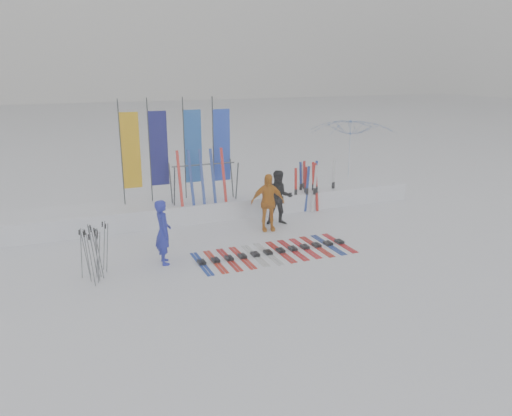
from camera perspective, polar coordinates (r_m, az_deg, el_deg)
name	(u,v)px	position (r m, az deg, el deg)	size (l,w,h in m)	color
ground	(273,264)	(12.38, 1.97, -6.45)	(120.00, 120.00, 0.00)	white
snow_bank	(215,206)	(16.35, -4.65, 0.24)	(14.00, 1.60, 0.60)	white
person_blue	(163,232)	(12.38, -10.57, -2.72)	(0.59, 0.39, 1.62)	#1C24A3
person_black	(279,198)	(15.20, 2.70, 1.18)	(0.82, 0.64, 1.68)	black
person_yellow	(268,202)	(14.63, 1.33, 0.65)	(1.00, 0.42, 1.71)	orange
tent_canopy	(351,156)	(19.14, 10.83, 5.89)	(3.18, 3.24, 2.92)	white
ski_row	(275,252)	(13.09, 2.17, -5.01)	(4.11, 1.70, 0.07)	#16339A
pole_cluster	(95,253)	(11.99, -17.95, -4.90)	(0.68, 0.90, 1.24)	#595B60
feather_flags	(176,148)	(15.85, -9.13, 6.79)	(3.45, 0.15, 3.20)	#383A3F
ski_rack	(204,177)	(15.58, -5.96, 3.53)	(2.04, 0.80, 1.23)	#383A3F
upright_skis	(310,186)	(17.01, 6.21, 2.51)	(1.65, 1.10, 1.64)	red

